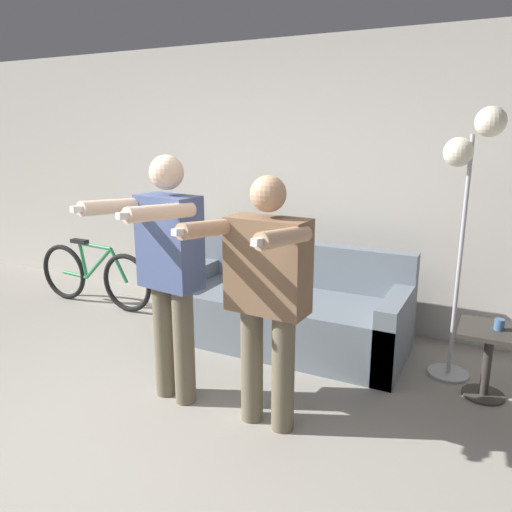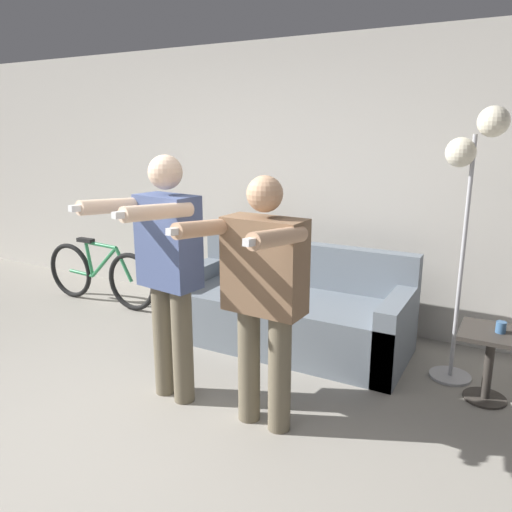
{
  "view_description": "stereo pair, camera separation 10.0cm",
  "coord_description": "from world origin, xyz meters",
  "px_view_note": "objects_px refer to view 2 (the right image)",
  "views": [
    {
      "loc": [
        1.92,
        -1.7,
        1.8
      ],
      "look_at": [
        0.34,
        1.39,
        0.92
      ],
      "focal_mm": 35.0,
      "sensor_mm": 36.0,
      "label": 1
    },
    {
      "loc": [
        2.01,
        -1.66,
        1.8
      ],
      "look_at": [
        0.34,
        1.39,
        0.92
      ],
      "focal_mm": 35.0,
      "sensor_mm": 36.0,
      "label": 2
    }
  ],
  "objects_px": {
    "couch": "(290,313)",
    "side_table": "(490,352)",
    "person_left": "(167,264)",
    "cat": "(254,227)",
    "bicycle": "(100,274)",
    "person_right": "(263,287)",
    "cup": "(501,327)",
    "floor_lamp": "(473,172)"
  },
  "relations": [
    {
      "from": "person_right",
      "to": "cup",
      "type": "xyz_separation_m",
      "value": [
        1.25,
        1.0,
        -0.37
      ]
    },
    {
      "from": "person_right",
      "to": "side_table",
      "type": "bearing_deg",
      "value": 42.92
    },
    {
      "from": "person_left",
      "to": "bicycle",
      "type": "bearing_deg",
      "value": 155.73
    },
    {
      "from": "cup",
      "to": "bicycle",
      "type": "relative_size",
      "value": 0.05
    },
    {
      "from": "floor_lamp",
      "to": "bicycle",
      "type": "relative_size",
      "value": 1.32
    },
    {
      "from": "person_left",
      "to": "bicycle",
      "type": "distance_m",
      "value": 2.29
    },
    {
      "from": "cat",
      "to": "side_table",
      "type": "xyz_separation_m",
      "value": [
        2.09,
        -0.51,
        -0.57
      ]
    },
    {
      "from": "side_table",
      "to": "bicycle",
      "type": "xyz_separation_m",
      "value": [
        -3.76,
        0.18,
        -0.04
      ]
    },
    {
      "from": "cat",
      "to": "cup",
      "type": "distance_m",
      "value": 2.23
    },
    {
      "from": "side_table",
      "to": "person_right",
      "type": "bearing_deg",
      "value": -140.23
    },
    {
      "from": "person_right",
      "to": "floor_lamp",
      "type": "height_order",
      "value": "floor_lamp"
    },
    {
      "from": "couch",
      "to": "person_right",
      "type": "height_order",
      "value": "person_right"
    },
    {
      "from": "couch",
      "to": "cup",
      "type": "height_order",
      "value": "couch"
    },
    {
      "from": "person_left",
      "to": "side_table",
      "type": "bearing_deg",
      "value": 35.84
    },
    {
      "from": "person_left",
      "to": "cat",
      "type": "height_order",
      "value": "person_left"
    },
    {
      "from": "couch",
      "to": "side_table",
      "type": "height_order",
      "value": "couch"
    },
    {
      "from": "bicycle",
      "to": "side_table",
      "type": "bearing_deg",
      "value": -2.71
    },
    {
      "from": "couch",
      "to": "person_left",
      "type": "relative_size",
      "value": 1.21
    },
    {
      "from": "couch",
      "to": "person_right",
      "type": "distance_m",
      "value": 1.4
    },
    {
      "from": "couch",
      "to": "cup",
      "type": "bearing_deg",
      "value": -7.08
    },
    {
      "from": "person_left",
      "to": "side_table",
      "type": "height_order",
      "value": "person_left"
    },
    {
      "from": "person_right",
      "to": "couch",
      "type": "bearing_deg",
      "value": 110.29
    },
    {
      "from": "person_left",
      "to": "cup",
      "type": "height_order",
      "value": "person_left"
    },
    {
      "from": "person_right",
      "to": "side_table",
      "type": "xyz_separation_m",
      "value": [
        1.2,
        1.0,
        -0.55
      ]
    },
    {
      "from": "couch",
      "to": "person_right",
      "type": "bearing_deg",
      "value": -72.87
    },
    {
      "from": "couch",
      "to": "side_table",
      "type": "distance_m",
      "value": 1.59
    },
    {
      "from": "floor_lamp",
      "to": "person_left",
      "type": "bearing_deg",
      "value": -143.65
    },
    {
      "from": "cat",
      "to": "couch",
      "type": "bearing_deg",
      "value": -31.25
    },
    {
      "from": "bicycle",
      "to": "cat",
      "type": "bearing_deg",
      "value": 11.36
    },
    {
      "from": "couch",
      "to": "person_right",
      "type": "relative_size",
      "value": 1.28
    },
    {
      "from": "floor_lamp",
      "to": "couch",
      "type": "bearing_deg",
      "value": -179.28
    },
    {
      "from": "person_left",
      "to": "side_table",
      "type": "xyz_separation_m",
      "value": [
        1.9,
        1.0,
        -0.6
      ]
    },
    {
      "from": "floor_lamp",
      "to": "side_table",
      "type": "height_order",
      "value": "floor_lamp"
    },
    {
      "from": "person_left",
      "to": "floor_lamp",
      "type": "xyz_separation_m",
      "value": [
        1.66,
        1.22,
        0.57
      ]
    },
    {
      "from": "person_left",
      "to": "couch",
      "type": "bearing_deg",
      "value": 82.74
    },
    {
      "from": "person_left",
      "to": "cup",
      "type": "distance_m",
      "value": 2.23
    },
    {
      "from": "side_table",
      "to": "bicycle",
      "type": "distance_m",
      "value": 3.77
    },
    {
      "from": "person_left",
      "to": "floor_lamp",
      "type": "relative_size",
      "value": 0.85
    },
    {
      "from": "couch",
      "to": "cat",
      "type": "height_order",
      "value": "cat"
    },
    {
      "from": "cat",
      "to": "cup",
      "type": "relative_size",
      "value": 5.83
    },
    {
      "from": "couch",
      "to": "person_left",
      "type": "height_order",
      "value": "person_left"
    },
    {
      "from": "couch",
      "to": "floor_lamp",
      "type": "xyz_separation_m",
      "value": [
        1.33,
        0.02,
        1.24
      ]
    }
  ]
}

